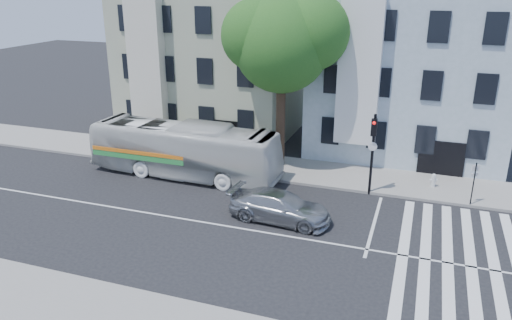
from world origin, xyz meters
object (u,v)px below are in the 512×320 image
at_px(fire_hydrant, 433,180).
at_px(bus, 184,150).
at_px(traffic_signal, 373,144).
at_px(sedan, 280,207).

bearing_deg(fire_hydrant, bus, -169.06).
bearing_deg(bus, fire_hydrant, -77.01).
relative_size(traffic_signal, fire_hydrant, 5.84).
distance_m(sedan, fire_hydrant, 9.50).
distance_m(bus, sedan, 8.00).
bearing_deg(sedan, bus, 65.57).
xyz_separation_m(sedan, fire_hydrant, (6.96, 6.46, -0.18)).
relative_size(sedan, traffic_signal, 1.11).
relative_size(bus, fire_hydrant, 15.02).
xyz_separation_m(sedan, traffic_signal, (3.70, 4.50, 2.18)).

